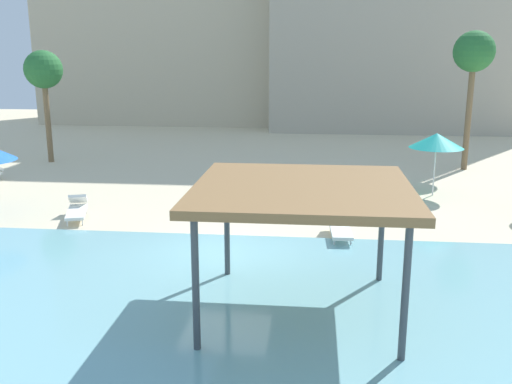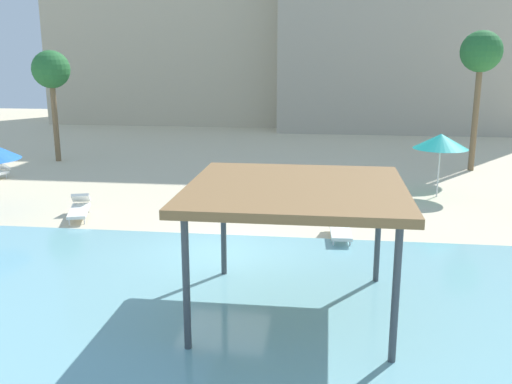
{
  "view_description": "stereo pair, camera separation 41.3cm",
  "coord_description": "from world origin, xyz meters",
  "px_view_note": "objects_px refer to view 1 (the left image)",
  "views": [
    {
      "loc": [
        2.41,
        -14.99,
        5.47
      ],
      "look_at": [
        0.66,
        2.0,
        1.3
      ],
      "focal_mm": 39.81,
      "sensor_mm": 36.0,
      "label": 1
    },
    {
      "loc": [
        2.82,
        -14.94,
        5.47
      ],
      "look_at": [
        0.66,
        2.0,
        1.3
      ],
      "focal_mm": 39.81,
      "sensor_mm": 36.0,
      "label": 2
    }
  ],
  "objects_px": {
    "palm_tree_0": "(474,55)",
    "palm_tree_1": "(44,72)",
    "beach_umbrella_teal_1": "(437,141)",
    "shade_pavilion": "(302,193)",
    "lounge_chair_2": "(340,226)",
    "lounge_chair_1": "(77,209)"
  },
  "relations": [
    {
      "from": "palm_tree_0",
      "to": "palm_tree_1",
      "type": "distance_m",
      "value": 20.89
    },
    {
      "from": "beach_umbrella_teal_1",
      "to": "shade_pavilion",
      "type": "bearing_deg",
      "value": -114.24
    },
    {
      "from": "lounge_chair_2",
      "to": "palm_tree_0",
      "type": "height_order",
      "value": "palm_tree_0"
    },
    {
      "from": "lounge_chair_1",
      "to": "palm_tree_1",
      "type": "bearing_deg",
      "value": -168.31
    },
    {
      "from": "lounge_chair_2",
      "to": "palm_tree_1",
      "type": "xyz_separation_m",
      "value": [
        -14.44,
        10.99,
        4.26
      ]
    },
    {
      "from": "shade_pavilion",
      "to": "beach_umbrella_teal_1",
      "type": "relative_size",
      "value": 1.81
    },
    {
      "from": "shade_pavilion",
      "to": "lounge_chair_1",
      "type": "distance_m",
      "value": 10.35
    },
    {
      "from": "lounge_chair_1",
      "to": "beach_umbrella_teal_1",
      "type": "bearing_deg",
      "value": 91.94
    },
    {
      "from": "palm_tree_1",
      "to": "beach_umbrella_teal_1",
      "type": "bearing_deg",
      "value": -16.24
    },
    {
      "from": "beach_umbrella_teal_1",
      "to": "palm_tree_1",
      "type": "height_order",
      "value": "palm_tree_1"
    },
    {
      "from": "lounge_chair_2",
      "to": "palm_tree_1",
      "type": "bearing_deg",
      "value": -130.05
    },
    {
      "from": "beach_umbrella_teal_1",
      "to": "lounge_chair_1",
      "type": "distance_m",
      "value": 13.64
    },
    {
      "from": "lounge_chair_1",
      "to": "palm_tree_1",
      "type": "distance_m",
      "value": 12.15
    },
    {
      "from": "beach_umbrella_teal_1",
      "to": "palm_tree_0",
      "type": "height_order",
      "value": "palm_tree_0"
    },
    {
      "from": "palm_tree_0",
      "to": "palm_tree_1",
      "type": "height_order",
      "value": "palm_tree_0"
    },
    {
      "from": "shade_pavilion",
      "to": "beach_umbrella_teal_1",
      "type": "height_order",
      "value": "shade_pavilion"
    },
    {
      "from": "shade_pavilion",
      "to": "beach_umbrella_teal_1",
      "type": "distance_m",
      "value": 12.07
    },
    {
      "from": "beach_umbrella_teal_1",
      "to": "lounge_chair_2",
      "type": "height_order",
      "value": "beach_umbrella_teal_1"
    },
    {
      "from": "beach_umbrella_teal_1",
      "to": "palm_tree_0",
      "type": "distance_m",
      "value": 6.88
    },
    {
      "from": "lounge_chair_1",
      "to": "palm_tree_0",
      "type": "relative_size",
      "value": 0.3
    },
    {
      "from": "shade_pavilion",
      "to": "palm_tree_0",
      "type": "bearing_deg",
      "value": 65.57
    },
    {
      "from": "lounge_chair_1",
      "to": "lounge_chair_2",
      "type": "xyz_separation_m",
      "value": [
        8.83,
        -1.09,
        0.0
      ]
    }
  ]
}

